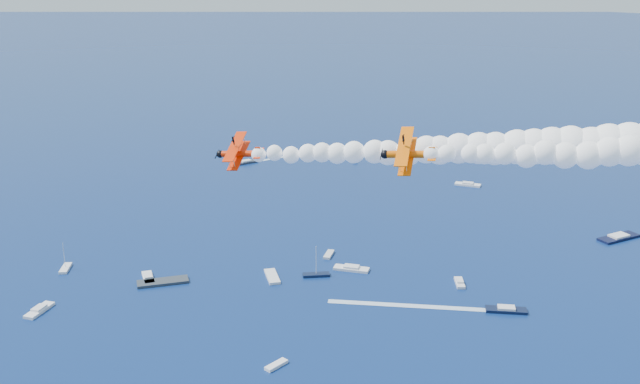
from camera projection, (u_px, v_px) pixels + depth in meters
The scene contains 5 objects.
biplane_lead at pixel (409, 154), 105.23m from camera, with size 7.95×8.92×5.37m, color #FF6605, non-canonical shape.
biplane_trail at pixel (240, 154), 117.40m from camera, with size 7.57×8.49×5.12m, color #F72D05, non-canonical shape.
smoke_trail_trail at pixel (442, 150), 110.34m from camera, with size 59.16×28.19×11.15m, color white, non-canonical shape.
spectator_boats at pixel (477, 258), 206.53m from camera, with size 246.56×185.42×0.70m.
boat_wakes at pixel (486, 269), 200.53m from camera, with size 244.15×134.11×0.04m.
Camera 1 is at (69.75, -65.97, 82.68)m, focal length 41.66 mm.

